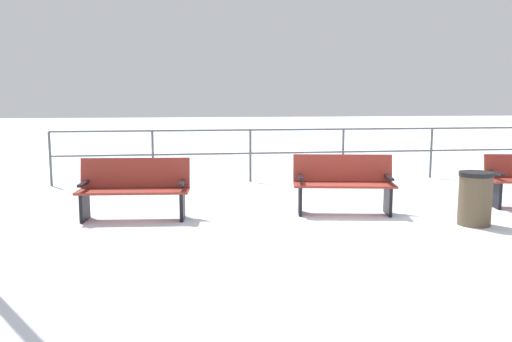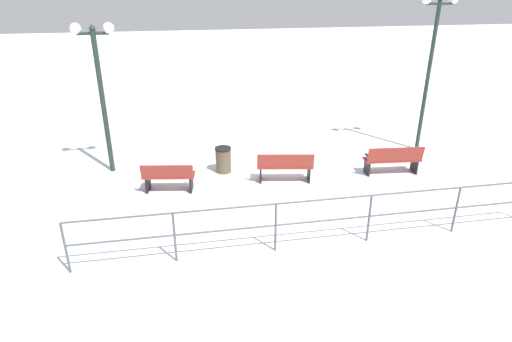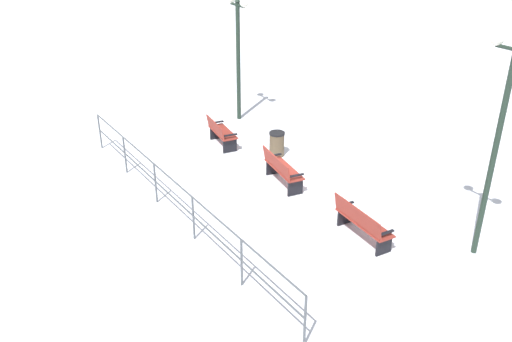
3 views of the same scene
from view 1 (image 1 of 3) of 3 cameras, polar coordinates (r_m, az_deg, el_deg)
ground_plane at (r=8.26m, az=9.69°, el=-4.77°), size 80.00×80.00×0.00m
bench_nearest at (r=8.04m, az=-13.17°, el=-1.80°), size 0.67×1.69×0.91m
bench_second at (r=8.32m, az=9.54°, el=-1.31°), size 0.81×1.64×0.91m
waterfront_railing at (r=11.43m, az=4.54°, el=2.76°), size 0.05×10.41×1.14m
trash_bin at (r=8.09m, az=22.82°, el=-2.77°), size 0.48×0.48×0.77m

